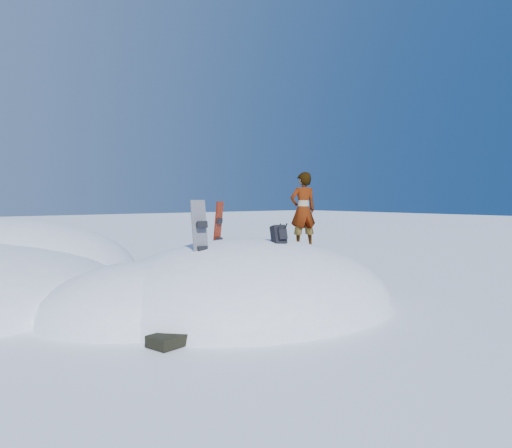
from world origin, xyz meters
TOP-DOWN VIEW (x-y plane):
  - ground at (0.00, 0.00)m, footprint 120.00×120.00m
  - snow_mound at (-0.17, 0.24)m, footprint 8.00×6.00m
  - rock_outcrop at (3.72, 3.01)m, footprint 4.68×4.41m
  - snowboard_red at (-0.21, 0.87)m, footprint 0.34×0.30m
  - snowboard_dark at (-1.37, -0.22)m, footprint 0.36×0.36m
  - backpack at (0.34, -0.69)m, footprint 0.34×0.38m
  - gear_pile at (-2.82, -1.62)m, footprint 0.91×0.70m
  - person at (1.96, 0.24)m, footprint 0.80×0.64m

SIDE VIEW (x-z plane):
  - ground at x=0.00m, z-range 0.00..0.00m
  - snow_mound at x=-0.17m, z-range -1.50..1.50m
  - rock_outcrop at x=3.72m, z-range -0.82..0.85m
  - gear_pile at x=-2.82m, z-range 0.00..0.24m
  - snowboard_dark at x=-1.37m, z-range 0.73..2.40m
  - snowboard_red at x=-0.21m, z-range 0.85..2.36m
  - backpack at x=0.34m, z-range 1.38..1.86m
  - person at x=1.96m, z-range 1.16..3.06m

